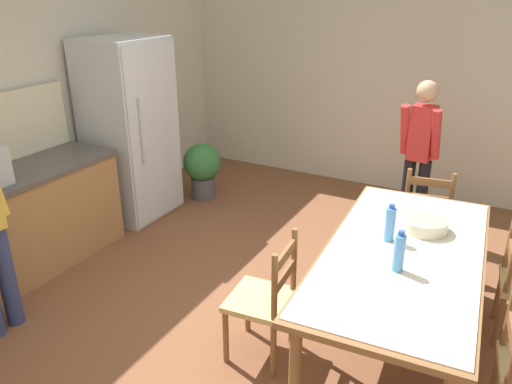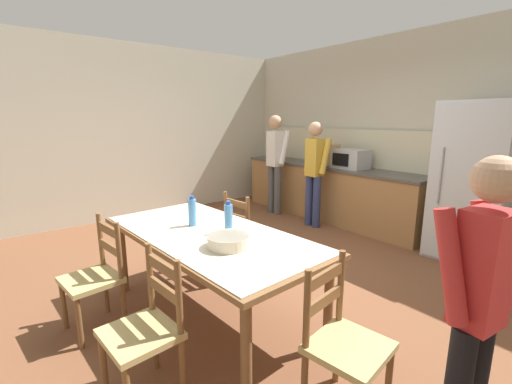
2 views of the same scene
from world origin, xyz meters
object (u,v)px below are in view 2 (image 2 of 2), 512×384
Objects in this scene: chair_head_end at (343,343)px; person_at_sink at (275,159)px; refrigerator at (475,183)px; paper_bag at (331,155)px; microwave at (351,159)px; person_at_counter at (314,169)px; bottle_near_centre at (192,212)px; person_by_table at (476,302)px; serving_bowl at (229,240)px; bottle_off_centre at (228,218)px; chair_side_near_right at (146,330)px; chair_side_near_left at (96,277)px; dining_table at (210,241)px; chair_side_far_left at (246,234)px.

person_at_sink reaches higher than chair_head_end.
refrigerator is 2.17m from paper_bag.
person_at_counter is at bearing -118.49° from microwave.
bottle_near_centre reaches higher than chair_head_end.
person_at_counter is 1.06× the size of person_by_table.
serving_bowl is (1.27, -3.16, -0.25)m from microwave.
microwave is at bearing 108.60° from bottle_off_centre.
paper_bag reaches higher than chair_side_near_right.
microwave is 4.00m from chair_side_near_left.
refrigerator is 3.22m from dining_table.
microwave is at bearing -28.49° from person_at_counter.
person_by_table reaches higher than paper_bag.
bottle_off_centre reaches higher than chair_side_far_left.
person_at_sink is (-1.22, -0.50, -0.08)m from microwave.
chair_side_far_left is at bearing -159.84° from person_at_counter.
paper_bag is 4.31m from chair_side_near_right.
person_by_table is at bearing -45.20° from microwave.
chair_head_end and chair_side_far_left have the same top height.
serving_bowl is 1.04m from chair_head_end.
microwave is 0.32× the size of person_by_table.
person_by_table is (1.37, 1.06, 0.43)m from chair_side_near_right.
dining_table is 1.36m from chair_head_end.
refrigerator is 3.18m from serving_bowl.
bottle_near_centre is at bearing -144.56° from person_at_sink.
microwave is at bearing 179.39° from refrigerator.
bottle_off_centre is at bearing 12.87° from person_by_table.
person_at_counter reaches higher than serving_bowl.
chair_side_far_left is at bearing 61.28° from chair_head_end.
person_by_table is (2.14, 0.31, -0.01)m from bottle_near_centre.
person_at_counter reaches higher than paper_bag.
chair_head_end and chair_side_near_right have the same top height.
serving_bowl is 0.20× the size of person_at_counter.
person_by_table is (4.01, -2.31, -0.11)m from person_at_sink.
chair_side_near_left is 0.94m from chair_side_near_right.
microwave is 1.85× the size of bottle_off_centre.
person_at_sink is (-2.13, 2.61, 0.29)m from dining_table.
dining_table is 7.93× the size of bottle_off_centre.
microwave is at bearing 1.15° from paper_bag.
person_at_counter is at bearing 120.51° from serving_bowl.
chair_head_end is 1.00× the size of chair_side_far_left.
bottle_near_centre is at bearing -157.71° from bottle_off_centre.
chair_head_end is at bearing -134.89° from person_at_counter.
chair_side_near_left reaches higher than serving_bowl.
paper_bag is 0.22× the size of person_at_counter.
paper_bag reaches higher than bottle_off_centre.
person_by_table is at bearing 12.99° from serving_bowl.
chair_side_far_left is 2.51m from person_at_sink.
bottle_off_centre is 0.30× the size of chair_side_near_right.
refrigerator is 2.08× the size of chair_side_far_left.
paper_bag is 2.55m from chair_side_far_left.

